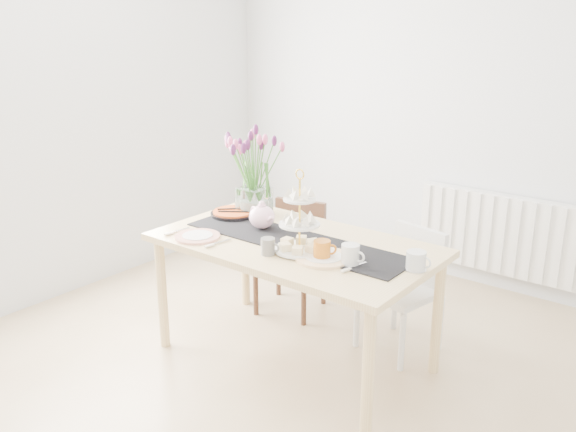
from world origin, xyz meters
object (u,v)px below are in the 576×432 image
Objects in this scene: mug_orange at (322,250)px; plate_left at (197,237)px; radiator at (498,233)px; tart_tin at (234,213)px; cream_jug at (416,261)px; cake_stand at (299,231)px; dining_table at (294,254)px; plate_right at (324,258)px; chair_brown at (295,248)px; mug_grey at (268,246)px; mug_white at (350,255)px; teapot at (262,217)px; chair_white at (408,281)px; tulip_vase at (253,161)px.

plate_left is at bearing 142.23° from mug_orange.
tart_tin reaches higher than radiator.
cake_stand is at bearing -162.30° from cream_jug.
plate_left is (-0.48, -0.29, 0.08)m from dining_table.
plate_right is at bearing -156.35° from cream_jug.
plate_right is at bearing 12.72° from plate_left.
cream_jug is at bearing -84.85° from radiator.
chair_brown is at bearing -131.92° from radiator.
cake_stand is 4.48× the size of mug_grey.
mug_white is (0.32, 0.01, -0.06)m from cake_stand.
plate_right is at bearing 27.51° from mug_orange.
teapot reaches higher than tart_tin.
cream_jug is at bearing -48.98° from chair_white.
plate_right is at bearing -91.50° from chair_white.
plate_right is (-0.15, -0.02, -0.05)m from mug_white.
cream_jug is 0.93× the size of mug_orange.
tulip_vase is 1.07m from mug_white.
radiator is 4.79× the size of teapot.
mug_grey is (0.01, -0.25, 0.12)m from dining_table.
tulip_vase is 0.36m from tart_tin.
tulip_vase is (-0.52, 0.25, 0.43)m from dining_table.
chair_brown is at bearing 136.12° from plate_right.
mug_white is 0.37× the size of plate_right.
plate_left is 0.87× the size of plate_right.
radiator is at bearing 95.10° from chair_white.
dining_table is 0.33m from teapot.
cake_stand reaches higher than tart_tin.
radiator is 2.07m from mug_grey.
chair_white is 1.18m from tart_tin.
chair_brown is 8.30× the size of mug_grey.
tulip_vase is 0.96m from plate_right.
mug_orange is at bearing -91.49° from chair_white.
chair_brown is (-0.44, 0.58, -0.24)m from dining_table.
teapot reaches higher than mug_grey.
mug_orange is (0.57, -0.18, -0.02)m from teapot.
mug_white is at bearing 1.67° from cake_stand.
tulip_vase is 0.95m from mug_orange.
radiator is at bearing 71.20° from dining_table.
chair_white is at bearing 51.26° from dining_table.
radiator is 1.72m from cream_jug.
mug_white is (0.88, -0.68, 0.37)m from chair_brown.
cake_stand is (0.12, -0.11, 0.19)m from dining_table.
chair_brown is at bearing 87.15° from plate_left.
chair_brown is 1.34m from cream_jug.
chair_brown is 1.00× the size of chair_white.
tart_tin is (-0.16, -0.44, 0.33)m from chair_brown.
tulip_vase is (-0.97, -0.30, 0.67)m from chair_white.
cream_jug is 1.09× the size of mug_grey.
chair_brown reaches higher than dining_table.
cake_stand is 0.18m from mug_orange.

